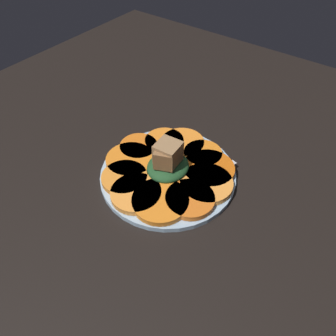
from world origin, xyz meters
The scene contains 15 objects.
table_slab centered at (0.00, 0.00, 1.00)cm, with size 120.00×120.00×2.00cm, color black.
plate centered at (0.00, 0.00, 2.52)cm, with size 25.05×25.05×1.05cm.
carrot_slice_0 centered at (-6.62, -3.33, 3.63)cm, with size 9.73×9.73×1.06cm, color orange.
carrot_slice_1 centered at (-3.31, -7.10, 3.63)cm, with size 8.46×8.46×1.06cm, color orange.
carrot_slice_2 centered at (1.33, -7.44, 3.63)cm, with size 9.43×9.43×1.06cm, color #F99539.
carrot_slice_3 centered at (4.67, -5.85, 3.63)cm, with size 9.59×9.59×1.06cm, color #D45F13.
carrot_slice_4 centered at (7.40, -2.86, 3.63)cm, with size 7.41×7.41×1.06cm, color orange.
carrot_slice_5 centered at (7.69, 2.10, 3.63)cm, with size 8.60×8.60×1.06cm, color orange.
carrot_slice_6 centered at (5.88, 5.31, 3.63)cm, with size 7.81×7.81×1.06cm, color orange.
carrot_slice_7 centered at (1.59, 8.38, 3.63)cm, with size 7.45×7.45×1.06cm, color orange.
carrot_slice_8 centered at (-2.18, 7.29, 3.63)cm, with size 9.18×9.18×1.06cm, color orange.
carrot_slice_9 centered at (-6.27, 5.08, 3.63)cm, with size 8.28×8.28×1.06cm, color orange.
carrot_slice_10 centered at (-7.80, 1.06, 3.63)cm, with size 8.82×8.82×1.06cm, color #F99438.
center_pile centered at (-0.07, 0.09, 5.98)cm, with size 8.21×7.39×6.76cm.
fork centered at (0.49, -6.31, 3.30)cm, with size 17.45×6.23×0.40cm.
Camera 1 is at (-33.67, -25.07, 46.63)cm, focal length 35.00 mm.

